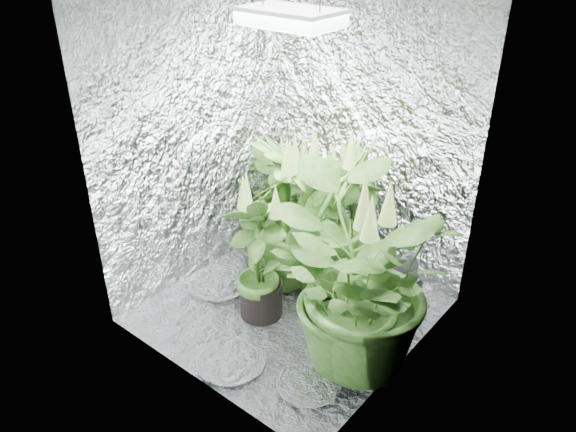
# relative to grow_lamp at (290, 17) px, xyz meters

# --- Properties ---
(ground) EXTENTS (1.60, 1.60, 0.00)m
(ground) POSITION_rel_grow_lamp_xyz_m (0.00, 0.00, -1.83)
(ground) COLOR white
(ground) RESTS_ON ground
(walls) EXTENTS (1.62, 1.62, 2.00)m
(walls) POSITION_rel_grow_lamp_xyz_m (0.00, 0.00, -0.83)
(walls) COLOR white
(walls) RESTS_ON ground
(grow_lamp) EXTENTS (0.50, 0.30, 0.22)m
(grow_lamp) POSITION_rel_grow_lamp_xyz_m (0.00, 0.00, 0.00)
(grow_lamp) COLOR gray
(grow_lamp) RESTS_ON ceiling
(plant_a) EXTENTS (0.95, 0.95, 0.89)m
(plant_a) POSITION_rel_grow_lamp_xyz_m (-0.49, 0.64, -1.41)
(plant_a) COLOR black
(plant_a) RESTS_ON ground
(plant_b) EXTENTS (0.61, 0.61, 1.00)m
(plant_b) POSITION_rel_grow_lamp_xyz_m (0.03, 0.63, -1.38)
(plant_b) COLOR black
(plant_b) RESTS_ON ground
(plant_c) EXTENTS (0.70, 0.70, 1.15)m
(plant_c) POSITION_rel_grow_lamp_xyz_m (0.07, 0.36, -1.30)
(plant_c) COLOR black
(plant_c) RESTS_ON ground
(plant_d) EXTENTS (0.81, 0.81, 1.12)m
(plant_d) POSITION_rel_grow_lamp_xyz_m (-0.24, 0.24, -1.31)
(plant_d) COLOR black
(plant_d) RESTS_ON ground
(plant_e) EXTENTS (1.31, 1.31, 1.20)m
(plant_e) POSITION_rel_grow_lamp_xyz_m (0.60, -0.19, -1.25)
(plant_e) COLOR black
(plant_e) RESTS_ON ground
(plant_f) EXTENTS (0.65, 0.65, 0.96)m
(plant_f) POSITION_rel_grow_lamp_xyz_m (-0.12, -0.14, -1.39)
(plant_f) COLOR black
(plant_f) RESTS_ON ground
(circulation_fan) EXTENTS (0.18, 0.35, 0.41)m
(circulation_fan) POSITION_rel_grow_lamp_xyz_m (0.57, 0.45, -1.65)
(circulation_fan) COLOR black
(circulation_fan) RESTS_ON ground
(plant_label) EXTENTS (0.05, 0.02, 0.07)m
(plant_label) POSITION_rel_grow_lamp_xyz_m (0.66, -0.22, -1.53)
(plant_label) COLOR white
(plant_label) RESTS_ON plant_e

